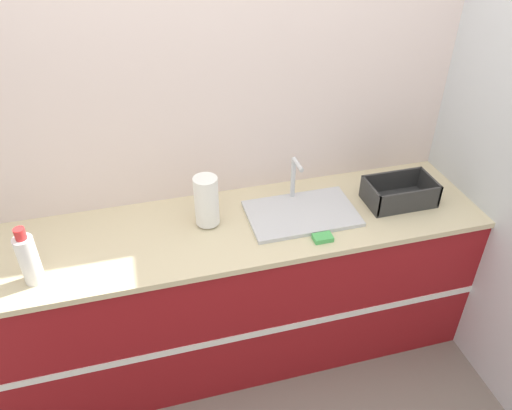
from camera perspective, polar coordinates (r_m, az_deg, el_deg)
name	(u,v)px	position (r m, az deg, el deg)	size (l,w,h in m)	color
ground_plane	(240,390)	(2.86, -1.80, -20.38)	(12.00, 12.00, 0.00)	slate
wall_back	(205,118)	(2.48, -5.87, 9.83)	(4.99, 0.06, 2.60)	silver
wall_right	(483,117)	(2.73, 24.53, 9.19)	(0.06, 2.61, 2.60)	silver
counter_cabinet	(226,292)	(2.71, -3.50, -9.88)	(2.62, 0.63, 0.88)	maroon
sink	(301,212)	(2.49, 5.20, -0.75)	(0.54, 0.34, 0.25)	silver
paper_towel_roll	(207,201)	(2.37, -5.67, 0.44)	(0.12, 0.12, 0.26)	#4C4C51
dish_rack	(399,194)	(2.66, 16.05, 1.18)	(0.35, 0.21, 0.12)	#2D2D2D
bottle_white_spray	(29,259)	(2.25, -24.56, -5.59)	(0.08, 0.08, 0.27)	white
sponge	(323,238)	(2.35, 7.63, -3.73)	(0.09, 0.06, 0.02)	#4CB259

